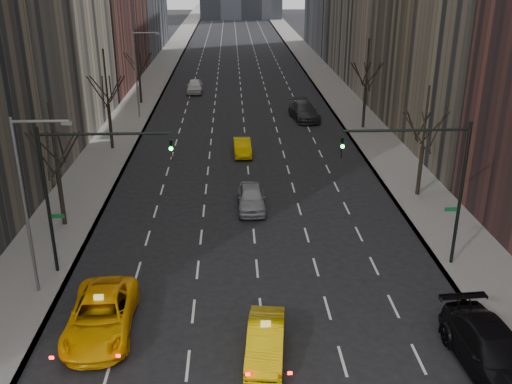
{
  "coord_description": "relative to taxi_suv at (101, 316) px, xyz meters",
  "views": [
    {
      "loc": [
        -1.25,
        -15.42,
        15.58
      ],
      "look_at": [
        0.06,
        14.55,
        3.5
      ],
      "focal_mm": 40.0,
      "sensor_mm": 36.0,
      "label": 1
    }
  ],
  "objects": [
    {
      "name": "tree_rw_c",
      "position": [
        19.28,
        33.46,
        3.19
      ],
      "size": [
        3.36,
        3.5,
        8.74
      ],
      "color": "black",
      "rests_on": "ground"
    },
    {
      "name": "tree_rw_b",
      "position": [
        19.28,
        15.46,
        2.87
      ],
      "size": [
        3.36,
        3.5,
        7.82
      ],
      "color": "black",
      "rests_on": "ground"
    },
    {
      "name": "parked_suv_black",
      "position": [
        16.48,
        -3.38,
        0.07
      ],
      "size": [
        2.98,
        6.48,
        1.83
      ],
      "primitive_type": "imported",
      "rotation": [
        0.0,
        0.0,
        0.07
      ],
      "color": "black",
      "rests_on": "ground"
    },
    {
      "name": "far_car_white",
      "position": [
        1.33,
        51.48,
        -0.02
      ],
      "size": [
        2.02,
        4.9,
        1.66
      ],
      "primitive_type": "imported",
      "rotation": [
        0.0,
        0.0,
        0.01
      ],
      "color": "silver",
      "rests_on": "ground"
    },
    {
      "name": "far_taxi",
      "position": [
        6.9,
        25.54,
        -0.16
      ],
      "size": [
        1.61,
        4.23,
        1.38
      ],
      "primitive_type": "imported",
      "rotation": [
        0.0,
        0.0,
        0.04
      ],
      "color": "#DCAF04",
      "rests_on": "ground"
    },
    {
      "name": "tree_lw_c",
      "position": [
        -4.72,
        27.46,
        3.19
      ],
      "size": [
        3.36,
        3.5,
        8.74
      ],
      "color": "black",
      "rests_on": "ground"
    },
    {
      "name": "traffic_mast_left",
      "position": [
        -1.83,
        5.45,
        4.64
      ],
      "size": [
        6.69,
        0.39,
        8.0
      ],
      "color": "black",
      "rests_on": "ground"
    },
    {
      "name": "sidewalk_right",
      "position": [
        19.53,
        63.46,
        -0.78
      ],
      "size": [
        4.5,
        320.0,
        0.15
      ],
      "primitive_type": "cube",
      "color": "slate",
      "rests_on": "ground"
    },
    {
      "name": "silver_sedan_ahead",
      "position": [
        7.26,
        13.73,
        -0.06
      ],
      "size": [
        1.88,
        4.64,
        1.58
      ],
      "primitive_type": "imported",
      "rotation": [
        0.0,
        0.0,
        0.0
      ],
      "color": "#95979C",
      "rests_on": "ground"
    },
    {
      "name": "traffic_mast_right",
      "position": [
        16.39,
        5.45,
        4.64
      ],
      "size": [
        6.69,
        0.39,
        8.0
      ],
      "color": "black",
      "rests_on": "ground"
    },
    {
      "name": "streetlight_near",
      "position": [
        -3.56,
        3.46,
        4.77
      ],
      "size": [
        2.83,
        0.22,
        9.0
      ],
      "color": "slate",
      "rests_on": "ground"
    },
    {
      "name": "far_suv_grey",
      "position": [
        13.76,
        37.41,
        0.03
      ],
      "size": [
        3.2,
        6.34,
        1.77
      ],
      "primitive_type": "imported",
      "rotation": [
        0.0,
        0.0,
        0.12
      ],
      "color": "#2C2D31",
      "rests_on": "ground"
    },
    {
      "name": "tree_lw_b",
      "position": [
        -4.72,
        11.46,
        2.87
      ],
      "size": [
        3.36,
        3.5,
        7.82
      ],
      "color": "black",
      "rests_on": "ground"
    },
    {
      "name": "sidewalk_left",
      "position": [
        -4.97,
        63.46,
        -0.78
      ],
      "size": [
        4.5,
        320.0,
        0.15
      ],
      "primitive_type": "cube",
      "color": "slate",
      "rests_on": "ground"
    },
    {
      "name": "tree_lw_d",
      "position": [
        -4.72,
        45.46,
        2.71
      ],
      "size": [
        3.36,
        3.5,
        7.36
      ],
      "color": "black",
      "rests_on": "ground"
    },
    {
      "name": "streetlight_far",
      "position": [
        -3.56,
        38.46,
        4.77
      ],
      "size": [
        2.83,
        0.22,
        9.0
      ],
      "color": "slate",
      "rests_on": "ground"
    },
    {
      "name": "taxi_suv",
      "position": [
        0.0,
        0.0,
        0.0
      ],
      "size": [
        3.07,
        6.23,
        1.7
      ],
      "primitive_type": "imported",
      "rotation": [
        0.0,
        0.0,
        0.04
      ],
      "color": "#FFB005",
      "rests_on": "ground"
    },
    {
      "name": "taxi_sedan",
      "position": [
        7.31,
        -1.96,
        -0.13
      ],
      "size": [
        2.0,
        4.53,
        1.45
      ],
      "primitive_type": "imported",
      "rotation": [
        0.0,
        0.0,
        -0.11
      ],
      "color": "#E9B804",
      "rests_on": "ground"
    }
  ]
}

